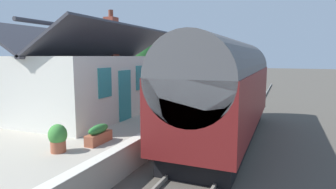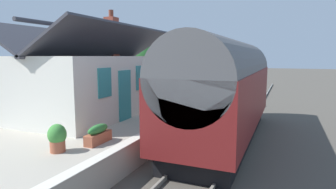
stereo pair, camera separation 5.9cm
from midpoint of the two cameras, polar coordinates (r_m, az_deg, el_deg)
ground_plane at (r=13.33m, az=7.78°, el=-8.05°), size 160.00×160.00×0.00m
platform at (r=14.70m, az=-7.23°, el=-4.70°), size 32.00×5.88×0.92m
platform_edge_coping at (r=13.45m, az=2.98°, el=-3.76°), size 32.00×0.36×0.02m
rail_near at (r=13.00m, az=14.76°, el=-8.31°), size 52.00×0.08×0.14m
rail_far at (r=13.27m, az=8.54°, el=-7.82°), size 52.00×0.08×0.14m
train at (r=12.38m, az=11.57°, el=1.14°), size 10.51×2.73×4.32m
station_building at (r=13.75m, az=-14.86°, el=2.34°), size 7.87×4.57×5.00m
bench_near_building at (r=19.15m, az=2.87°, el=1.08°), size 1.41×0.45×0.88m
planter_bench_right at (r=19.00m, az=-7.74°, el=0.31°), size 0.82×0.32×0.55m
planter_bench_left at (r=13.75m, az=-0.47°, el=-1.72°), size 0.46×0.46×0.78m
planter_edge_near at (r=8.60m, az=-21.18°, el=-8.05°), size 0.51×0.51×0.80m
planter_edge_far at (r=9.11m, az=-13.68°, el=-7.77°), size 1.02×0.32×0.59m
planter_corner_building at (r=18.13m, az=-3.42°, el=0.81°), size 0.68×0.68×0.92m
lamp_post_platform at (r=19.90m, az=8.38°, el=7.08°), size 0.32×0.50×3.55m
station_sign_board at (r=17.15m, az=5.18°, el=2.68°), size 0.96×0.06×1.57m
tree_distant at (r=28.29m, az=-4.07°, el=8.76°), size 3.13×3.14×6.16m
tree_behind_building at (r=28.82m, az=-17.17°, el=8.46°), size 3.51×3.86×5.81m
tree_far_left at (r=27.11m, az=-22.34°, el=7.90°), size 2.81×2.42×5.80m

